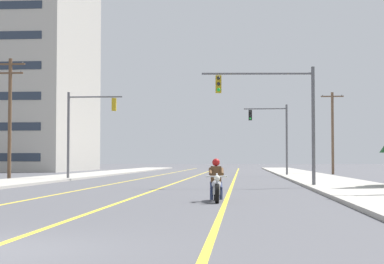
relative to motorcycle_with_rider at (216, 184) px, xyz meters
name	(u,v)px	position (x,y,z in m)	size (l,w,h in m)	color
lane_stripe_center	(195,176)	(-3.18, 33.09, -0.58)	(0.16, 100.00, 0.01)	yellow
lane_stripe_left	(155,176)	(-6.67, 33.09, -0.58)	(0.16, 100.00, 0.01)	yellow
lane_stripe_right	(236,176)	(0.32, 33.09, -0.58)	(0.16, 100.00, 0.01)	yellow
sidewalk_kerb_right	(312,177)	(6.29, 28.09, -0.52)	(4.40, 110.00, 0.14)	#ADA89E
sidewalk_kerb_left	(69,177)	(-12.84, 28.09, -0.52)	(4.40, 110.00, 0.14)	#ADA89E
motorcycle_with_rider	(216,184)	(0.00, 0.00, 0.00)	(0.70, 2.19, 1.46)	black
traffic_signal_near_right	(280,106)	(2.84, 11.16, 3.57)	(5.80, 0.67, 6.20)	#56565B
traffic_signal_near_left	(84,123)	(-10.26, 22.36, 3.45)	(3.93, 0.37, 6.20)	#56565B
traffic_signal_mid_right	(275,130)	(3.70, 33.70, 3.44)	(3.77, 0.37, 6.20)	#56565B
utility_pole_left_near	(10,114)	(-15.77, 22.80, 4.12)	(2.14, 0.26, 8.72)	brown
utility_pole_right_far	(333,131)	(9.70, 41.12, 3.63)	(2.20, 0.26, 8.01)	brown
apartment_building_far_left_block	(0,51)	(-30.34, 57.84, 14.94)	(21.78, 22.10, 31.04)	#B2ADA3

